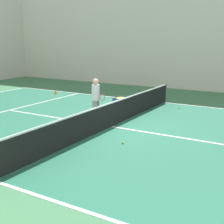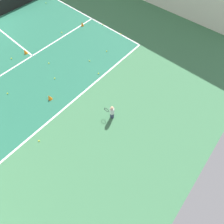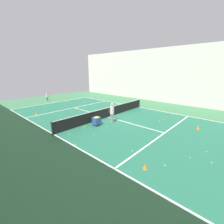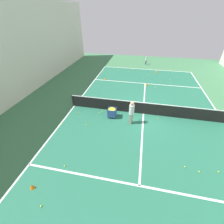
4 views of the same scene
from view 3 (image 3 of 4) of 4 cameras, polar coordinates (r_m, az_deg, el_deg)
The scene contains 46 objects.
ground_plane at distance 14.53m, azimuth -1.57°, elevation -1.97°, with size 34.43×34.43×0.00m, color #3D754C.
court_playing_area at distance 14.53m, azimuth -1.57°, elevation -1.97°, with size 11.05×20.66×0.00m.
line_baseline_near at distance 22.71m, azimuth -20.83°, elevation 3.46°, with size 11.05×0.10×0.00m, color white.
line_sideline_left at distance 18.77m, azimuth 10.15°, elevation 1.86°, with size 0.10×20.66×0.00m, color white.
line_sideline_right at distance 11.45m, azimuth -21.21°, elevation -8.02°, with size 0.10×20.66×0.00m, color white.
line_service_near at distance 18.77m, azimuth -14.23°, elevation 1.62°, with size 11.05×0.10×0.00m, color white.
line_service_far at distance 11.60m, azimuth 19.39°, elevation -7.53°, with size 11.05×0.10×0.00m, color white.
line_centre_service at distance 14.53m, azimuth -1.57°, elevation -1.95°, with size 0.10×11.36×0.00m, color white.
hall_enclosure_left at distance 22.63m, azimuth 17.51°, elevation 13.08°, with size 0.15×30.73×7.33m.
tennis_net at distance 14.39m, azimuth -1.58°, elevation -0.05°, with size 11.35×0.10×0.98m.
player_near_baseline at distance 24.56m, azimuth -23.56°, elevation 5.45°, with size 0.24×0.54×1.06m.
coach_at_net at distance 12.82m, azimuth -0.02°, elevation 0.17°, with size 0.41×0.70×1.70m.
ball_cart at distance 12.31m, azimuth -5.89°, elevation -2.82°, with size 0.58×0.53×0.73m.
training_cone_0 at distance 16.91m, azimuth -26.90°, elevation -0.64°, with size 0.21×0.21×0.29m, color orange.
training_cone_1 at distance 22.41m, azimuth -16.67°, elevation 4.11°, with size 0.22×0.22×0.34m, color orange.
training_cone_2 at distance 18.40m, azimuth -13.04°, elevation 1.89°, with size 0.24×0.24×0.30m, color orange.
training_cone_3 at distance 13.25m, azimuth 29.92°, elevation -5.13°, with size 0.22×0.22×0.33m, color orange.
training_cone_4 at distance 7.47m, azimuth 12.48°, elevation -19.63°, with size 0.21×0.21×0.23m, color orange.
tennis_ball_0 at distance 20.22m, azimuth -28.02°, elevation 1.33°, with size 0.07×0.07×0.07m, color yellow.
tennis_ball_1 at distance 17.08m, azimuth -21.33°, elevation -0.25°, with size 0.07×0.07×0.07m, color yellow.
tennis_ball_2 at distance 11.02m, azimuth -15.93°, elevation -8.28°, with size 0.07×0.07×0.07m, color yellow.
tennis_ball_3 at distance 19.76m, azimuth -17.18°, elevation 2.19°, with size 0.07×0.07×0.07m, color yellow.
tennis_ball_4 at distance 18.75m, azimuth -10.27°, elevation 1.94°, with size 0.07×0.07×0.07m, color yellow.
tennis_ball_5 at distance 15.33m, azimuth 19.89°, elevation -1.85°, with size 0.07×0.07×0.07m, color yellow.
tennis_ball_6 at distance 16.63m, azimuth 21.88°, elevation -0.71°, with size 0.07×0.07×0.07m, color yellow.
tennis_ball_7 at distance 14.45m, azimuth 19.17°, elevation -2.82°, with size 0.07×0.07×0.07m, color yellow.
tennis_ball_8 at distance 12.33m, azimuth -10.31°, elevation -5.32°, with size 0.07×0.07×0.07m, color yellow.
tennis_ball_9 at distance 12.84m, azimuth -19.56°, elevation -5.14°, with size 0.07×0.07×0.07m, color yellow.
tennis_ball_10 at distance 24.66m, azimuth -14.88°, elevation 4.92°, with size 0.07×0.07×0.07m, color yellow.
tennis_ball_11 at distance 17.64m, azimuth -31.40°, elevation -1.01°, with size 0.07×0.07×0.07m, color yellow.
tennis_ball_12 at distance 19.23m, azimuth -33.12°, elevation -0.05°, with size 0.07×0.07×0.07m, color yellow.
tennis_ball_13 at distance 10.66m, azimuth -7.01°, elevation -8.61°, with size 0.07×0.07×0.07m, color yellow.
tennis_ball_14 at distance 20.51m, azimuth -24.17°, elevation 1.98°, with size 0.07×0.07×0.07m, color yellow.
tennis_ball_15 at distance 7.93m, azimuth 19.46°, elevation -18.68°, with size 0.07×0.07×0.07m, color yellow.
tennis_ball_16 at distance 13.96m, azimuth 17.59°, elevation -3.31°, with size 0.07×0.07×0.07m, color yellow.
tennis_ball_17 at distance 16.48m, azimuth -1.18°, elevation 0.30°, with size 0.07×0.07×0.07m, color yellow.
tennis_ball_18 at distance 21.10m, azimuth -17.73°, elevation 2.96°, with size 0.07×0.07×0.07m, color yellow.
tennis_ball_21 at distance 9.57m, azimuth -13.69°, elevation -11.91°, with size 0.07×0.07×0.07m, color yellow.
tennis_ball_22 at distance 21.49m, azimuth -10.62°, elevation 3.66°, with size 0.07×0.07×0.07m, color yellow.
tennis_ball_24 at distance 9.10m, azimuth 33.69°, elevation -15.84°, with size 0.07×0.07×0.07m, color yellow.
tennis_ball_25 at distance 14.97m, azimuth 2.31°, elevation -1.30°, with size 0.07×0.07×0.07m, color yellow.
tennis_ball_26 at distance 21.71m, azimuth -24.54°, elevation 2.63°, with size 0.07×0.07×0.07m, color yellow.
tennis_ball_27 at distance 9.04m, azimuth 27.56°, elevation -15.11°, with size 0.07×0.07×0.07m, color yellow.
tennis_ball_28 at distance 12.03m, azimuth -10.38°, elevation -5.87°, with size 0.07×0.07×0.07m, color yellow.
tennis_ball_29 at distance 10.05m, azimuth 32.36°, elevation -12.68°, with size 0.07×0.07×0.07m, color yellow.
tennis_ball_30 at distance 8.72m, azimuth 7.77°, elevation -14.48°, with size 0.07×0.07×0.07m, color yellow.
Camera 3 is at (10.01, 9.58, 4.39)m, focal length 24.00 mm.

